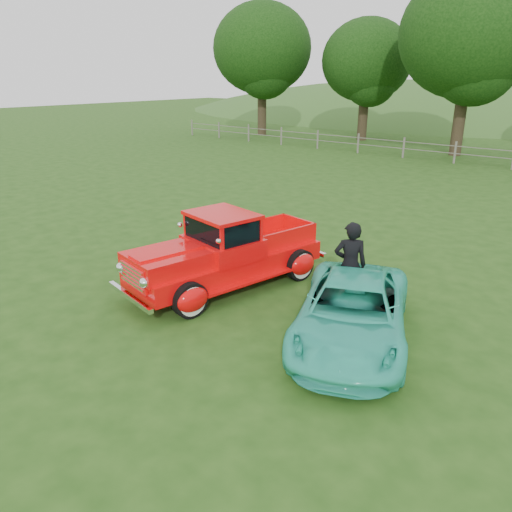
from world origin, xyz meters
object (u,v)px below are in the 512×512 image
Objects in this scene: tree_near_west at (471,34)px; teal_sedan at (352,312)px; tree_far_west at (262,49)px; tree_mid_west at (367,61)px; red_pickup at (225,254)px; man at (350,265)px.

teal_sedan is at bearing -74.99° from tree_near_west.
tree_near_west is (16.00, -1.00, 0.31)m from tree_far_west.
tree_mid_west is at bearing 14.04° from tree_far_west.
man is at bearing 28.21° from red_pickup.
teal_sedan is (3.55, -0.40, -0.21)m from red_pickup.
tree_far_west is 8.30m from tree_mid_west.
red_pickup is (10.86, -26.53, -4.75)m from tree_mid_west.
man is at bearing -62.05° from tree_mid_west.
tree_mid_west is 2.01× the size of teal_sedan.
man is (13.62, -25.66, -4.61)m from tree_mid_west.
tree_mid_west is 4.50× the size of man.
red_pickup reaches higher than teal_sedan.
tree_near_west is at bearing -3.58° from tree_far_west.
tree_near_west is 2.47× the size of teal_sedan.
teal_sedan is 1.54m from man.
tree_mid_west is at bearing -98.34° from man.
tree_far_west is at bearing 138.28° from red_pickup.
red_pickup is at bearing 149.58° from teal_sedan.
tree_near_west is at bearing 81.04° from teal_sedan.
tree_far_west is 16.03m from tree_near_west.
teal_sedan is 2.24× the size of man.
man is at bearing -47.58° from tree_far_west.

